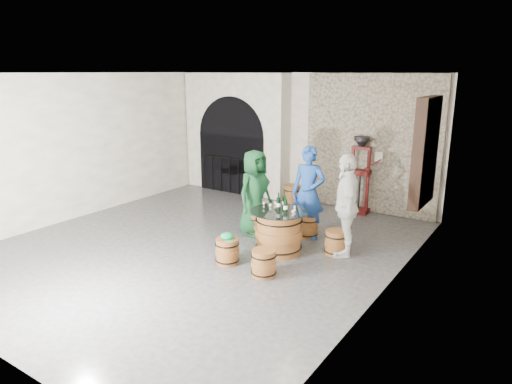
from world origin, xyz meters
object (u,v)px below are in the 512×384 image
Objects in this scene: person_green at (255,193)px; person_white at (346,205)px; barrel_table at (279,232)px; barrel_stool_near_right at (264,263)px; wine_bottle_left at (278,203)px; barrel_stool_near_left at (227,251)px; side_barrel at (292,197)px; corking_press at (360,169)px; barrel_stool_far at (308,226)px; barrel_stool_left at (256,224)px; wine_bottle_center at (285,206)px; person_blue at (308,193)px; wine_bottle_right at (284,201)px; barrel_stool_right at (336,243)px.

person_white reaches higher than person_green.
person_green reaches higher than barrel_table.
barrel_stool_near_right is 1.38× the size of wine_bottle_left.
side_barrel reaches higher than barrel_stool_near_left.
corking_press is at bearing 84.16° from wine_bottle_left.
person_white reaches higher than barrel_stool_far.
wine_bottle_center is (1.03, -0.60, 0.71)m from barrel_stool_left.
barrel_table reaches higher than barrel_stool_left.
barrel_stool_far is 0.24× the size of person_white.
wine_bottle_center reaches higher than barrel_stool_far.
person_blue is 1.06m from person_white.
wine_bottle_right reaches higher than side_barrel.
wine_bottle_right is at bearing -96.15° from person_white.
person_blue reaches higher than wine_bottle_left.
barrel_stool_near_left is 0.25× the size of corking_press.
barrel_stool_right is 1.20m from person_blue.
person_blue is at bearing 86.69° from barrel_table.
barrel_stool_left and barrel_stool_far have the same top height.
corking_press is at bearing 84.85° from barrel_table.
wine_bottle_right is 2.75m from side_barrel.
barrel_stool_left is at bearing -114.08° from person_green.
barrel_stool_near_left is 0.24× the size of person_blue.
wine_bottle_right is at bearing 82.02° from wine_bottle_left.
barrel_stool_near_right is 0.24× the size of person_white.
barrel_stool_near_right is at bearing -5.34° from barrel_stool_near_left.
corking_press is at bearing 169.64° from person_white.
barrel_stool_far is 1.10m from wine_bottle_right.
person_blue reaches higher than wine_bottle_center.
side_barrel is at bearing 116.77° from wine_bottle_center.
barrel_stool_right is at bearing 29.52° from barrel_table.
wine_bottle_right is at bearing -22.60° from barrel_stool_left.
wine_bottle_left is 1.00× the size of wine_bottle_center.
barrel_table is at bearing 165.25° from wine_bottle_center.
barrel_stool_near_left is at bearing -155.45° from person_green.
barrel_stool_near_left is at bearing -78.88° from side_barrel.
barrel_table is 2.32× the size of barrel_stool_left.
barrel_stool_far is 0.26× the size of person_green.
corking_press reaches higher than wine_bottle_left.
person_green is at bearing 156.82° from wine_bottle_right.
barrel_table reaches higher than barrel_stool_right.
person_white is (0.13, 0.07, 0.71)m from barrel_stool_right.
person_white is at bearing 35.39° from wine_bottle_center.
wine_bottle_right is (0.86, -0.36, 0.71)m from barrel_stool_left.
wine_bottle_right is (-0.17, 0.24, 0.00)m from wine_bottle_center.
barrel_stool_near_left is at bearing -102.79° from corking_press.
side_barrel is (-2.21, 2.02, -0.65)m from person_white.
barrel_stool_far is 2.29m from corking_press.
wine_bottle_left reaches higher than side_barrel.
side_barrel is (-0.25, 2.01, -0.58)m from person_green.
barrel_table is 0.56× the size of person_blue.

